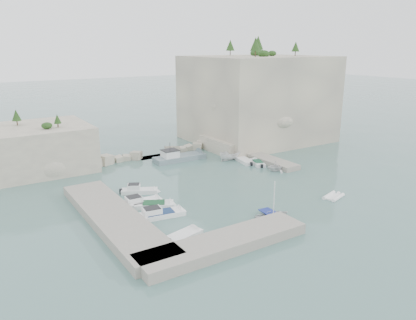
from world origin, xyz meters
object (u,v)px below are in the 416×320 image
motorboat_c (154,207)px  motorboat_e (184,238)px  inflatable_dinghy (333,198)px  tender_east_b (258,165)px  tender_east_c (244,162)px  work_boat (180,160)px  tender_east_d (231,160)px  rowboat (273,218)px  motorboat_d (160,217)px  motorboat_b (140,205)px  motorboat_a (140,193)px  tender_east_a (276,171)px

motorboat_c → motorboat_e: (-0.98, -9.24, 0.00)m
inflatable_dinghy → tender_east_b: size_ratio=0.76×
tender_east_c → work_boat: 11.04m
motorboat_e → tender_east_b: (23.40, 16.57, 0.00)m
motorboat_c → tender_east_b: same height
motorboat_c → tender_east_c: size_ratio=0.96×
tender_east_d → work_boat: bearing=58.0°
tender_east_c → rowboat: bearing=160.8°
motorboat_d → inflatable_dinghy: (21.73, -6.73, 0.00)m
motorboat_e → tender_east_c: (22.49, 19.11, 0.00)m
motorboat_b → tender_east_c: bearing=23.3°
motorboat_b → tender_east_b: size_ratio=1.35×
motorboat_a → inflatable_dinghy: (20.51, -15.29, 0.00)m
inflatable_dinghy → tender_east_a: (1.72, 12.89, 0.00)m
motorboat_b → motorboat_c: bearing=-48.6°
motorboat_e → tender_east_c: size_ratio=0.79×
motorboat_a → work_boat: size_ratio=0.53×
inflatable_dinghy → tender_east_c: (0.52, 19.68, 0.00)m
motorboat_e → motorboat_b: bearing=76.8°
tender_east_d → motorboat_c: bearing=119.3°
tender_east_a → motorboat_b: bearing=105.6°
tender_east_b → work_boat: work_boat is taller
rowboat → tender_east_c: (11.52, 20.40, 0.00)m
tender_east_a → tender_east_b: (-0.30, 4.25, 0.00)m
motorboat_d → tender_east_b: bearing=32.1°
motorboat_b → motorboat_e: size_ratio=1.36×
motorboat_c → inflatable_dinghy: size_ratio=1.59×
motorboat_e → work_boat: size_ratio=0.44×
motorboat_d → motorboat_e: (-0.24, -6.16, 0.00)m
motorboat_b → work_boat: 20.60m
tender_east_b → work_boat: bearing=67.3°
motorboat_d → tender_east_c: motorboat_d is taller
tender_east_c → tender_east_d: (-1.05, 2.17, 0.00)m
tender_east_d → motorboat_b: bearing=114.9°
motorboat_a → tender_east_a: (22.23, -2.40, 0.00)m
motorboat_a → tender_east_d: tender_east_d is taller
rowboat → motorboat_e: bearing=87.5°
motorboat_b → rowboat: (11.16, -11.98, 0.00)m
rowboat → tender_east_b: bearing=-30.7°
motorboat_c → inflatable_dinghy: 23.17m
inflatable_dinghy → motorboat_a: bearing=127.2°
inflatable_dinghy → tender_east_a: bearing=66.3°
motorboat_d → tender_east_a: 24.25m
inflatable_dinghy → work_boat: work_boat is taller
motorboat_b → motorboat_a: bearing=70.7°
motorboat_a → motorboat_d: (-1.23, -8.56, 0.00)m
tender_east_a → tender_east_c: (-1.20, 6.80, 0.00)m
motorboat_c → tender_east_c: 23.67m
rowboat → motorboat_d: bearing=59.5°
work_boat → tender_east_a: bearing=-52.9°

